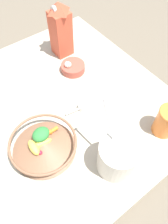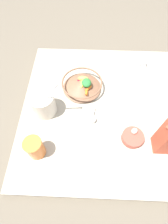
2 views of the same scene
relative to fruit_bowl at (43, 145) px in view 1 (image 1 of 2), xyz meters
The scene contains 8 objects.
ground_plane 0.21m from the fruit_bowl, 138.51° to the left, with size 6.00×6.00×0.00m, color #665B4C.
countertop 0.20m from the fruit_bowl, 138.51° to the left, with size 0.97×0.97×0.05m.
fruit_bowl is the anchor object (origin of this frame).
milk_carton 0.55m from the fruit_bowl, 139.27° to the left, with size 0.08×0.08×0.26m.
yogurt_tub 0.27m from the fruit_bowl, 39.71° to the left, with size 0.18×0.13×0.27m.
drinking_cup 0.46m from the fruit_bowl, 63.59° to the left, with size 0.09×0.09×0.12m.
measuring_scoop 0.23m from the fruit_bowl, 106.34° to the left, with size 0.04×0.10×0.02m.
garlic_bowl 0.42m from the fruit_bowl, 130.57° to the left, with size 0.11×0.11×0.06m.
Camera 1 is at (0.51, -0.22, 0.80)m, focal length 35.00 mm.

